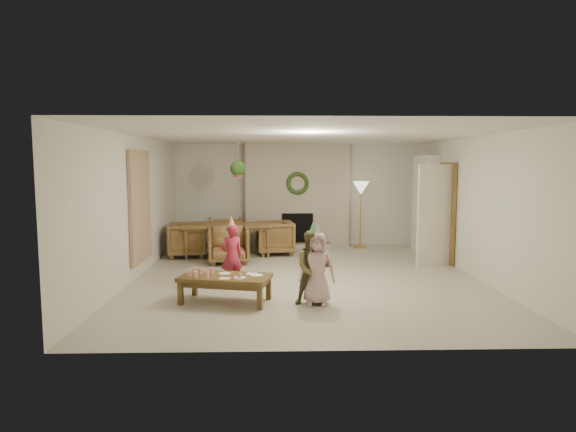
{
  "coord_description": "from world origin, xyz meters",
  "views": [
    {
      "loc": [
        -0.54,
        -8.56,
        2.01
      ],
      "look_at": [
        -0.3,
        0.4,
        1.05
      ],
      "focal_mm": 30.4,
      "sensor_mm": 36.0,
      "label": 1
    }
  ],
  "objects_px": {
    "dining_chair_near": "(228,245)",
    "dining_chair_right": "(275,237)",
    "dining_table": "(227,240)",
    "dining_chair_far": "(226,233)",
    "child_pink": "(317,268)",
    "child_red": "(232,256)",
    "child_plaid": "(313,268)",
    "dining_chair_left": "(188,240)",
    "coffee_table_top": "(225,278)"
  },
  "relations": [
    {
      "from": "dining_chair_left",
      "to": "coffee_table_top",
      "type": "height_order",
      "value": "dining_chair_left"
    },
    {
      "from": "dining_chair_right",
      "to": "child_pink",
      "type": "xyz_separation_m",
      "value": [
        0.61,
        -3.95,
        0.15
      ]
    },
    {
      "from": "child_pink",
      "to": "dining_chair_right",
      "type": "bearing_deg",
      "value": 104.45
    },
    {
      "from": "dining_chair_right",
      "to": "child_red",
      "type": "distance_m",
      "value": 3.07
    },
    {
      "from": "dining_chair_right",
      "to": "coffee_table_top",
      "type": "xyz_separation_m",
      "value": [
        -0.71,
        -3.82,
        -0.01
      ]
    },
    {
      "from": "dining_table",
      "to": "dining_chair_far",
      "type": "relative_size",
      "value": 2.34
    },
    {
      "from": "child_red",
      "to": "child_plaid",
      "type": "height_order",
      "value": "child_plaid"
    },
    {
      "from": "dining_table",
      "to": "dining_chair_right",
      "type": "relative_size",
      "value": 2.34
    },
    {
      "from": "dining_chair_near",
      "to": "child_plaid",
      "type": "xyz_separation_m",
      "value": [
        1.49,
        -2.97,
        0.16
      ]
    },
    {
      "from": "dining_chair_near",
      "to": "coffee_table_top",
      "type": "bearing_deg",
      "value": -92.97
    },
    {
      "from": "coffee_table_top",
      "to": "child_pink",
      "type": "relative_size",
      "value": 1.23
    },
    {
      "from": "dining_chair_near",
      "to": "dining_chair_right",
      "type": "xyz_separation_m",
      "value": [
        0.94,
        0.97,
        0.0
      ]
    },
    {
      "from": "child_red",
      "to": "dining_chair_left",
      "type": "bearing_deg",
      "value": -91.87
    },
    {
      "from": "dining_chair_far",
      "to": "dining_chair_left",
      "type": "distance_m",
      "value": 1.19
    },
    {
      "from": "dining_chair_left",
      "to": "child_pink",
      "type": "height_order",
      "value": "child_pink"
    },
    {
      "from": "dining_chair_right",
      "to": "child_pink",
      "type": "distance_m",
      "value": 4.0
    },
    {
      "from": "dining_table",
      "to": "dining_chair_near",
      "type": "height_order",
      "value": "dining_chair_near"
    },
    {
      "from": "dining_chair_near",
      "to": "child_red",
      "type": "relative_size",
      "value": 0.79
    },
    {
      "from": "child_plaid",
      "to": "child_pink",
      "type": "bearing_deg",
      "value": -10.3
    },
    {
      "from": "dining_chair_left",
      "to": "coffee_table_top",
      "type": "distance_m",
      "value": 3.76
    },
    {
      "from": "dining_table",
      "to": "dining_chair_far",
      "type": "distance_m",
      "value": 0.84
    },
    {
      "from": "dining_chair_far",
      "to": "child_pink",
      "type": "relative_size",
      "value": 0.78
    },
    {
      "from": "dining_chair_far",
      "to": "dining_chair_right",
      "type": "height_order",
      "value": "same"
    },
    {
      "from": "child_plaid",
      "to": "child_pink",
      "type": "relative_size",
      "value": 1.01
    },
    {
      "from": "dining_chair_right",
      "to": "coffee_table_top",
      "type": "height_order",
      "value": "dining_chair_right"
    },
    {
      "from": "dining_table",
      "to": "child_red",
      "type": "height_order",
      "value": "child_red"
    },
    {
      "from": "dining_chair_right",
      "to": "child_red",
      "type": "xyz_separation_m",
      "value": [
        -0.69,
        -2.99,
        0.15
      ]
    },
    {
      "from": "dining_chair_right",
      "to": "child_plaid",
      "type": "xyz_separation_m",
      "value": [
        0.55,
        -3.95,
        0.16
      ]
    },
    {
      "from": "child_plaid",
      "to": "dining_chair_near",
      "type": "bearing_deg",
      "value": 112.38
    },
    {
      "from": "dining_table",
      "to": "dining_chair_far",
      "type": "height_order",
      "value": "dining_chair_far"
    },
    {
      "from": "child_red",
      "to": "child_pink",
      "type": "distance_m",
      "value": 1.62
    },
    {
      "from": "dining_table",
      "to": "dining_chair_right",
      "type": "bearing_deg",
      "value": -0.0
    },
    {
      "from": "dining_chair_right",
      "to": "child_plaid",
      "type": "distance_m",
      "value": 3.99
    },
    {
      "from": "dining_chair_near",
      "to": "child_pink",
      "type": "height_order",
      "value": "child_pink"
    },
    {
      "from": "dining_chair_left",
      "to": "child_red",
      "type": "relative_size",
      "value": 0.79
    },
    {
      "from": "dining_chair_near",
      "to": "child_red",
      "type": "bearing_deg",
      "value": -90.51
    },
    {
      "from": "dining_chair_near",
      "to": "child_red",
      "type": "distance_m",
      "value": 2.03
    },
    {
      "from": "dining_chair_right",
      "to": "child_pink",
      "type": "relative_size",
      "value": 0.78
    },
    {
      "from": "dining_chair_near",
      "to": "child_pink",
      "type": "xyz_separation_m",
      "value": [
        1.55,
        -2.98,
        0.15
      ]
    },
    {
      "from": "dining_chair_right",
      "to": "dining_table",
      "type": "bearing_deg",
      "value": -90.0
    },
    {
      "from": "dining_chair_near",
      "to": "child_plaid",
      "type": "height_order",
      "value": "child_plaid"
    },
    {
      "from": "dining_table",
      "to": "child_red",
      "type": "relative_size",
      "value": 1.84
    },
    {
      "from": "child_red",
      "to": "child_plaid",
      "type": "distance_m",
      "value": 1.57
    },
    {
      "from": "child_red",
      "to": "child_pink",
      "type": "bearing_deg",
      "value": 117.99
    },
    {
      "from": "coffee_table_top",
      "to": "dining_chair_far",
      "type": "bearing_deg",
      "value": 108.56
    },
    {
      "from": "child_plaid",
      "to": "coffee_table_top",
      "type": "bearing_deg",
      "value": 169.99
    },
    {
      "from": "child_red",
      "to": "dining_table",
      "type": "bearing_deg",
      "value": -108.29
    },
    {
      "from": "dining_chair_left",
      "to": "child_plaid",
      "type": "relative_size",
      "value": 0.77
    },
    {
      "from": "dining_chair_left",
      "to": "child_red",
      "type": "height_order",
      "value": "child_red"
    },
    {
      "from": "dining_chair_left",
      "to": "coffee_table_top",
      "type": "relative_size",
      "value": 0.64
    }
  ]
}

